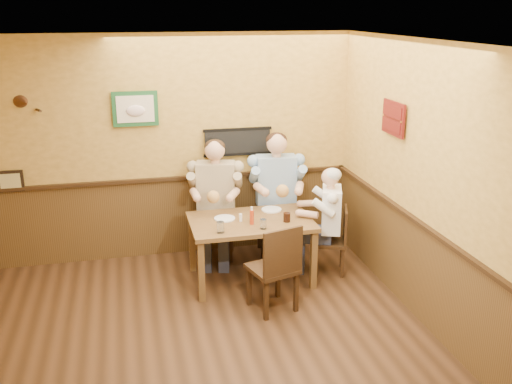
{
  "coord_description": "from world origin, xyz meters",
  "views": [
    {
      "loc": [
        -0.36,
        -4.47,
        3.08
      ],
      "look_at": [
        1.05,
        1.45,
        1.1
      ],
      "focal_mm": 40.0,
      "sensor_mm": 36.0,
      "label": 1
    }
  ],
  "objects_px": {
    "chair_back_right": "(276,217)",
    "chair_right_end": "(330,240)",
    "water_glass_left": "(220,227)",
    "salt_shaker": "(241,218)",
    "chair_back_left": "(217,222)",
    "diner_tan_shirt": "(216,206)",
    "hot_sauce_bottle": "(252,216)",
    "dining_table": "(251,227)",
    "pepper_shaker": "(252,217)",
    "chair_near_side": "(272,266)",
    "water_glass_mid": "(263,224)",
    "diner_blue_polo": "(276,201)",
    "diner_white_elder": "(331,226)",
    "cola_tumbler": "(287,217)"
  },
  "relations": [
    {
      "from": "diner_white_elder",
      "to": "chair_back_right",
      "type": "bearing_deg",
      "value": -124.38
    },
    {
      "from": "pepper_shaker",
      "to": "diner_blue_polo",
      "type": "bearing_deg",
      "value": 56.03
    },
    {
      "from": "dining_table",
      "to": "water_glass_mid",
      "type": "distance_m",
      "value": 0.34
    },
    {
      "from": "chair_near_side",
      "to": "water_glass_mid",
      "type": "xyz_separation_m",
      "value": [
        0.01,
        0.42,
        0.32
      ]
    },
    {
      "from": "chair_near_side",
      "to": "water_glass_left",
      "type": "relative_size",
      "value": 7.95
    },
    {
      "from": "diner_blue_polo",
      "to": "chair_back_left",
      "type": "bearing_deg",
      "value": -177.29
    },
    {
      "from": "diner_white_elder",
      "to": "salt_shaker",
      "type": "relative_size",
      "value": 13.25
    },
    {
      "from": "diner_tan_shirt",
      "to": "water_glass_mid",
      "type": "xyz_separation_m",
      "value": [
        0.36,
        -1.01,
        0.11
      ]
    },
    {
      "from": "dining_table",
      "to": "chair_near_side",
      "type": "distance_m",
      "value": 0.74
    },
    {
      "from": "chair_back_right",
      "to": "chair_right_end",
      "type": "bearing_deg",
      "value": -47.69
    },
    {
      "from": "dining_table",
      "to": "salt_shaker",
      "type": "xyz_separation_m",
      "value": [
        -0.12,
        -0.01,
        0.14
      ]
    },
    {
      "from": "chair_near_side",
      "to": "pepper_shaker",
      "type": "bearing_deg",
      "value": -101.32
    },
    {
      "from": "chair_back_right",
      "to": "water_glass_left",
      "type": "height_order",
      "value": "chair_back_right"
    },
    {
      "from": "diner_tan_shirt",
      "to": "diner_blue_polo",
      "type": "xyz_separation_m",
      "value": [
        0.76,
        -0.05,
        0.03
      ]
    },
    {
      "from": "pepper_shaker",
      "to": "water_glass_left",
      "type": "bearing_deg",
      "value": -147.01
    },
    {
      "from": "chair_right_end",
      "to": "diner_white_elder",
      "type": "distance_m",
      "value": 0.18
    },
    {
      "from": "diner_tan_shirt",
      "to": "hot_sauce_bottle",
      "type": "distance_m",
      "value": 0.9
    },
    {
      "from": "chair_back_right",
      "to": "chair_near_side",
      "type": "relative_size",
      "value": 1.04
    },
    {
      "from": "chair_back_right",
      "to": "salt_shaker",
      "type": "bearing_deg",
      "value": -124.97
    },
    {
      "from": "chair_back_left",
      "to": "chair_back_right",
      "type": "relative_size",
      "value": 0.96
    },
    {
      "from": "diner_tan_shirt",
      "to": "hot_sauce_bottle",
      "type": "height_order",
      "value": "diner_tan_shirt"
    },
    {
      "from": "dining_table",
      "to": "chair_right_end",
      "type": "xyz_separation_m",
      "value": [
        0.97,
        -0.02,
        -0.25
      ]
    },
    {
      "from": "chair_back_left",
      "to": "hot_sauce_bottle",
      "type": "height_order",
      "value": "chair_back_left"
    },
    {
      "from": "diner_blue_polo",
      "to": "salt_shaker",
      "type": "distance_m",
      "value": 0.91
    },
    {
      "from": "chair_right_end",
      "to": "hot_sauce_bottle",
      "type": "relative_size",
      "value": 4.41
    },
    {
      "from": "dining_table",
      "to": "diner_white_elder",
      "type": "relative_size",
      "value": 1.19
    },
    {
      "from": "chair_back_left",
      "to": "water_glass_mid",
      "type": "distance_m",
      "value": 1.12
    },
    {
      "from": "salt_shaker",
      "to": "dining_table",
      "type": "bearing_deg",
      "value": 6.76
    },
    {
      "from": "water_glass_mid",
      "to": "dining_table",
      "type": "bearing_deg",
      "value": 104.13
    },
    {
      "from": "dining_table",
      "to": "diner_tan_shirt",
      "type": "xyz_separation_m",
      "value": [
        -0.28,
        0.72,
        0.04
      ]
    },
    {
      "from": "diner_tan_shirt",
      "to": "diner_white_elder",
      "type": "distance_m",
      "value": 1.46
    },
    {
      "from": "water_glass_left",
      "to": "salt_shaker",
      "type": "height_order",
      "value": "water_glass_left"
    },
    {
      "from": "water_glass_mid",
      "to": "hot_sauce_bottle",
      "type": "distance_m",
      "value": 0.19
    },
    {
      "from": "diner_blue_polo",
      "to": "salt_shaker",
      "type": "bearing_deg",
      "value": -124.97
    },
    {
      "from": "diner_tan_shirt",
      "to": "water_glass_left",
      "type": "height_order",
      "value": "diner_tan_shirt"
    },
    {
      "from": "diner_tan_shirt",
      "to": "salt_shaker",
      "type": "distance_m",
      "value": 0.76
    },
    {
      "from": "hot_sauce_bottle",
      "to": "diner_tan_shirt",
      "type": "bearing_deg",
      "value": 107.26
    },
    {
      "from": "cola_tumbler",
      "to": "water_glass_mid",
      "type": "bearing_deg",
      "value": -154.8
    },
    {
      "from": "salt_shaker",
      "to": "hot_sauce_bottle",
      "type": "bearing_deg",
      "value": -49.0
    },
    {
      "from": "chair_right_end",
      "to": "pepper_shaker",
      "type": "distance_m",
      "value": 1.04
    },
    {
      "from": "chair_near_side",
      "to": "water_glass_left",
      "type": "height_order",
      "value": "chair_near_side"
    },
    {
      "from": "chair_near_side",
      "to": "chair_back_right",
      "type": "bearing_deg",
      "value": -122.54
    },
    {
      "from": "dining_table",
      "to": "chair_right_end",
      "type": "bearing_deg",
      "value": -0.93
    },
    {
      "from": "dining_table",
      "to": "water_glass_mid",
      "type": "height_order",
      "value": "water_glass_mid"
    },
    {
      "from": "chair_back_left",
      "to": "salt_shaker",
      "type": "bearing_deg",
      "value": -64.6
    },
    {
      "from": "dining_table",
      "to": "salt_shaker",
      "type": "relative_size",
      "value": 15.81
    },
    {
      "from": "chair_back_left",
      "to": "diner_tan_shirt",
      "type": "xyz_separation_m",
      "value": [
        0.0,
        0.0,
        0.21
      ]
    },
    {
      "from": "chair_near_side",
      "to": "salt_shaker",
      "type": "xyz_separation_m",
      "value": [
        -0.19,
        0.7,
        0.31
      ]
    },
    {
      "from": "water_glass_left",
      "to": "salt_shaker",
      "type": "bearing_deg",
      "value": 45.06
    },
    {
      "from": "diner_tan_shirt",
      "to": "diner_blue_polo",
      "type": "bearing_deg",
      "value": 9.21
    }
  ]
}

